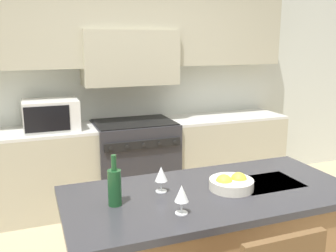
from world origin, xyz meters
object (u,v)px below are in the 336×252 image
object	(u,v)px
wine_bottle	(115,186)
wine_glass_far	(161,175)
microwave	(51,115)
wine_glass_near	(182,194)
fruit_bowl	(231,183)
range_stove	(135,162)

from	to	relation	value
wine_bottle	wine_glass_far	world-z (taller)	wine_bottle
microwave	wine_glass_near	distance (m)	2.28
wine_bottle	fruit_bowl	world-z (taller)	wine_bottle
wine_glass_near	fruit_bowl	xyz separation A→B (m)	(0.44, 0.21, -0.08)
wine_bottle	wine_glass_far	xyz separation A→B (m)	(0.32, 0.09, -0.00)
range_stove	wine_glass_near	xyz separation A→B (m)	(-0.34, -2.20, 0.53)
range_stove	microwave	distance (m)	1.08
microwave	wine_bottle	distance (m)	1.98
wine_glass_far	fruit_bowl	distance (m)	0.47
wine_glass_far	wine_bottle	bearing A→B (deg)	-164.28
microwave	wine_bottle	bearing A→B (deg)	-83.52
range_stove	wine_glass_near	distance (m)	2.28
wine_glass_near	fruit_bowl	size ratio (longest dim) A/B	0.58
wine_bottle	wine_glass_far	size ratio (longest dim) A/B	1.82
microwave	wine_glass_near	bearing A→B (deg)	-76.13
wine_glass_near	fruit_bowl	world-z (taller)	wine_glass_near
wine_bottle	wine_glass_near	size ratio (longest dim) A/B	1.82
range_stove	fruit_bowl	world-z (taller)	fruit_bowl
microwave	wine_glass_near	world-z (taller)	microwave
range_stove	fruit_bowl	size ratio (longest dim) A/B	3.27
microwave	fruit_bowl	distance (m)	2.24
range_stove	wine_bottle	world-z (taller)	wine_bottle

